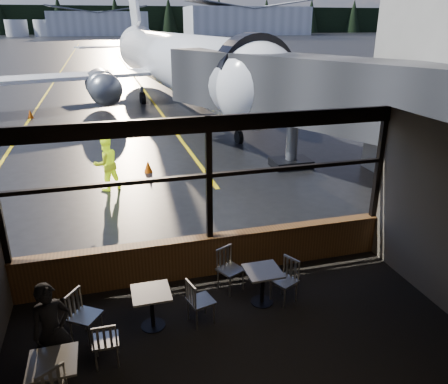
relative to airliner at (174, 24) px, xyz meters
name	(u,v)px	position (x,y,z in m)	size (l,w,h in m)	color
ground_plane	(103,43)	(-2.99, 98.46, -5.09)	(520.00, 520.00, 0.00)	black
carpet_floor	(256,371)	(-2.99, -24.54, -5.08)	(8.00, 6.00, 0.01)	black
ceiling	(263,161)	(-2.99, -24.54, -1.59)	(8.00, 6.00, 0.04)	#38332D
window_sill	(210,256)	(-2.99, -21.54, -4.64)	(8.00, 0.28, 0.90)	#523218
window_header	(208,124)	(-2.99, -21.54, -1.74)	(8.00, 0.18, 0.30)	black
mullion_centre	(209,180)	(-2.99, -21.54, -2.89)	(0.12, 0.12, 2.60)	black
mullion_right	(379,164)	(0.96, -21.54, -2.89)	(0.12, 0.12, 2.60)	black
window_transom	(209,175)	(-2.99, -21.54, -2.79)	(8.00, 0.10, 0.08)	black
airliner	(174,24)	(0.00, 0.00, 0.00)	(27.76, 33.31, 10.18)	white
jet_bridge	(274,113)	(0.61, -16.04, -2.75)	(8.77, 10.72, 4.68)	#2C2C2F
cafe_table_near	(262,287)	(-2.26, -22.85, -4.72)	(0.67, 0.67, 0.74)	gray
cafe_table_mid	(152,309)	(-4.43, -23.00, -4.72)	(0.67, 0.67, 0.74)	#9A968D
cafe_table_left	(56,382)	(-5.96, -24.33, -4.72)	(0.67, 0.67, 0.74)	#A49F97
chair_near_e	(284,281)	(-1.84, -22.91, -4.63)	(0.50, 0.50, 0.92)	#B4AEA2
chair_near_w	(201,301)	(-3.55, -23.11, -4.64)	(0.49, 0.49, 0.91)	#B0AA9F
chair_near_n	(230,270)	(-2.74, -22.25, -4.62)	(0.51, 0.51, 0.93)	#ADA89C
chair_mid_s	(106,341)	(-5.25, -23.71, -4.66)	(0.47, 0.47, 0.86)	beige
chair_mid_w	(85,317)	(-5.57, -23.03, -4.62)	(0.51, 0.51, 0.94)	#B5B0A3
passenger	(52,331)	(-6.00, -23.73, -4.28)	(0.59, 0.39, 1.62)	black
ground_crew	(106,164)	(-4.99, -15.56, -4.20)	(0.86, 0.67, 1.77)	#BFF219
cone_nose	(148,167)	(-3.51, -14.15, -4.87)	(0.32, 0.32, 0.44)	orange
cone_wing	(30,114)	(-8.95, -2.55, -4.85)	(0.35, 0.35, 0.48)	#FF4C08
hangar_mid	(98,22)	(-2.99, 163.46, -0.09)	(38.00, 15.00, 10.00)	silver
hangar_right	(247,20)	(57.01, 156.46, 0.91)	(50.00, 20.00, 12.00)	silver
fuel_tank_a	(17,28)	(-32.99, 160.46, -2.09)	(8.00, 8.00, 6.00)	silver
fuel_tank_b	(45,28)	(-22.99, 160.46, -2.09)	(8.00, 8.00, 6.00)	silver
fuel_tank_c	(72,28)	(-12.99, 160.46, -2.09)	(8.00, 8.00, 6.00)	silver
treeline	(97,20)	(-2.99, 188.46, 0.91)	(360.00, 3.00, 12.00)	black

